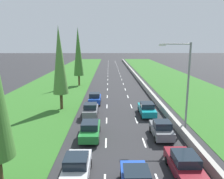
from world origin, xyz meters
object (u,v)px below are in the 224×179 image
at_px(silver_hatchback_left_lane, 77,167).
at_px(blue_hatchback_left_lane, 95,98).
at_px(street_light_mast, 185,80).
at_px(grey_hatchback_left_lane, 91,110).
at_px(green_sedan_left_lane, 90,130).
at_px(grey_hatchback_right_lane, 161,129).
at_px(maroon_sedan_right_lane, 184,165).
at_px(teal_sedan_right_lane, 147,109).
at_px(poplar_tree_second, 60,61).
at_px(poplar_tree_third, 78,52).

distance_m(silver_hatchback_left_lane, blue_hatchback_left_lane, 18.82).
xyz_separation_m(blue_hatchback_left_lane, street_light_mast, (9.78, -10.28, 4.40)).
bearing_deg(grey_hatchback_left_lane, blue_hatchback_left_lane, 88.49).
bearing_deg(silver_hatchback_left_lane, green_sedan_left_lane, 86.96).
bearing_deg(grey_hatchback_right_lane, grey_hatchback_left_lane, 138.62).
bearing_deg(maroon_sedan_right_lane, grey_hatchback_right_lane, 91.05).
distance_m(blue_hatchback_left_lane, teal_sedan_right_lane, 8.77).
relative_size(grey_hatchback_right_lane, blue_hatchback_left_lane, 1.00).
distance_m(blue_hatchback_left_lane, street_light_mast, 14.86).
xyz_separation_m(maroon_sedan_right_lane, teal_sedan_right_lane, (-0.38, 13.17, 0.00)).
distance_m(grey_hatchback_left_lane, grey_hatchback_right_lane, 9.71).
bearing_deg(grey_hatchback_left_lane, teal_sedan_right_lane, 3.58).
height_order(poplar_tree_second, poplar_tree_third, poplar_tree_third).
relative_size(grey_hatchback_left_lane, poplar_tree_second, 0.35).
bearing_deg(maroon_sedan_right_lane, silver_hatchback_left_lane, -178.43).
bearing_deg(teal_sedan_right_lane, poplar_tree_third, 118.72).
height_order(blue_hatchback_left_lane, teal_sedan_right_lane, blue_hatchback_left_lane).
relative_size(green_sedan_left_lane, teal_sedan_right_lane, 1.00).
height_order(silver_hatchback_left_lane, teal_sedan_right_lane, silver_hatchback_left_lane).
height_order(grey_hatchback_right_lane, poplar_tree_second, poplar_tree_second).
bearing_deg(silver_hatchback_left_lane, grey_hatchback_left_lane, 90.50).
height_order(silver_hatchback_left_lane, poplar_tree_second, poplar_tree_second).
height_order(grey_hatchback_right_lane, teal_sedan_right_lane, grey_hatchback_right_lane).
bearing_deg(maroon_sedan_right_lane, street_light_mast, 73.06).
distance_m(grey_hatchback_left_lane, maroon_sedan_right_lane, 14.73).
distance_m(silver_hatchback_left_lane, maroon_sedan_right_lane, 7.29).
distance_m(green_sedan_left_lane, poplar_tree_third, 28.22).
bearing_deg(street_light_mast, poplar_tree_second, 151.62).
distance_m(maroon_sedan_right_lane, poplar_tree_third, 35.97).
relative_size(grey_hatchback_left_lane, grey_hatchback_right_lane, 1.00).
relative_size(grey_hatchback_right_lane, poplar_tree_second, 0.35).
bearing_deg(blue_hatchback_left_lane, poplar_tree_second, -149.35).
height_order(silver_hatchback_left_lane, poplar_tree_third, poplar_tree_third).
xyz_separation_m(green_sedan_left_lane, blue_hatchback_left_lane, (-0.31, 12.25, 0.02)).
xyz_separation_m(poplar_tree_second, poplar_tree_third, (0.15, 17.48, 0.47)).
bearing_deg(teal_sedan_right_lane, silver_hatchback_left_lane, -117.32).
height_order(maroon_sedan_right_lane, blue_hatchback_left_lane, blue_hatchback_left_lane).
relative_size(green_sedan_left_lane, blue_hatchback_left_lane, 1.15).
height_order(poplar_tree_third, street_light_mast, poplar_tree_third).
xyz_separation_m(silver_hatchback_left_lane, poplar_tree_second, (-4.37, 16.21, 5.81)).
distance_m(grey_hatchback_right_lane, street_light_mast, 5.52).
distance_m(grey_hatchback_left_lane, street_light_mast, 11.72).
bearing_deg(poplar_tree_second, grey_hatchback_left_lane, -37.57).
bearing_deg(teal_sedan_right_lane, grey_hatchback_right_lane, -87.82).
xyz_separation_m(silver_hatchback_left_lane, grey_hatchback_right_lane, (7.17, 6.52, 0.00)).
relative_size(blue_hatchback_left_lane, teal_sedan_right_lane, 0.87).
bearing_deg(blue_hatchback_left_lane, green_sedan_left_lane, -88.56).
xyz_separation_m(blue_hatchback_left_lane, poplar_tree_second, (-4.41, -2.61, 5.81)).
relative_size(blue_hatchback_left_lane, poplar_tree_third, 0.32).
distance_m(green_sedan_left_lane, teal_sedan_right_lane, 9.45).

